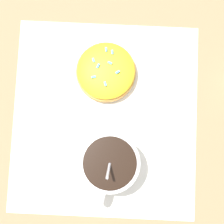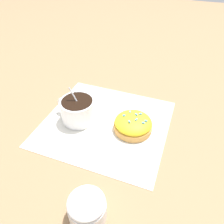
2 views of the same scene
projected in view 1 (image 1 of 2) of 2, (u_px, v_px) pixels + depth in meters
ground_plane at (105, 118)px, 0.65m from camera, size 3.00×3.00×0.00m
paper_napkin at (105, 118)px, 0.65m from camera, size 0.34×0.32×0.00m
coffee_cup at (110, 164)px, 0.60m from camera, size 0.12×0.09×0.10m
frosted_pastry at (107, 71)px, 0.64m from camera, size 0.10×0.10×0.04m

